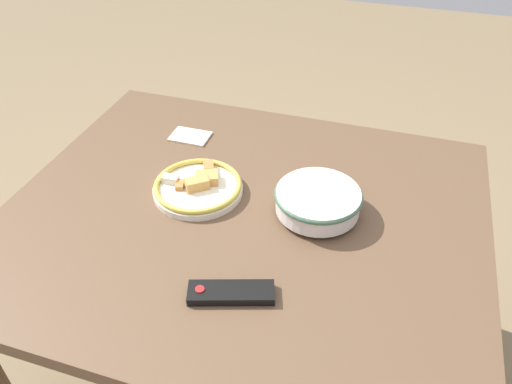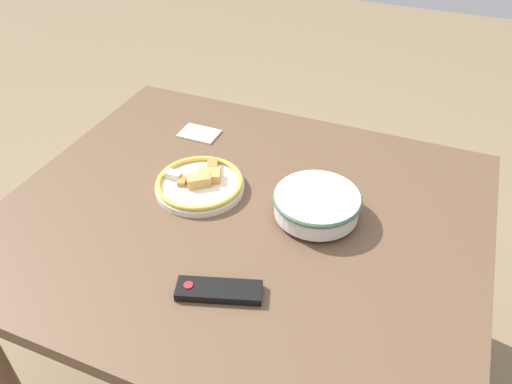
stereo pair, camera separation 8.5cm
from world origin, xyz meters
name	(u,v)px [view 2 (the right image)]	position (x,y,z in m)	size (l,w,h in m)	color
ground_plane	(246,364)	(0.00, 0.00, 0.00)	(8.00, 8.00, 0.00)	#7F6B4C
dining_table	(243,232)	(0.00, 0.00, 0.63)	(1.23, 1.04, 0.70)	brown
noodle_bowl	(317,204)	(-0.18, -0.05, 0.75)	(0.22, 0.22, 0.07)	silver
food_plate	(200,184)	(0.14, -0.04, 0.72)	(0.24, 0.24, 0.05)	silver
tv_remote	(219,291)	(-0.06, 0.27, 0.71)	(0.20, 0.11, 0.02)	black
folded_napkin	(199,134)	(0.28, -0.29, 0.71)	(0.12, 0.08, 0.01)	beige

